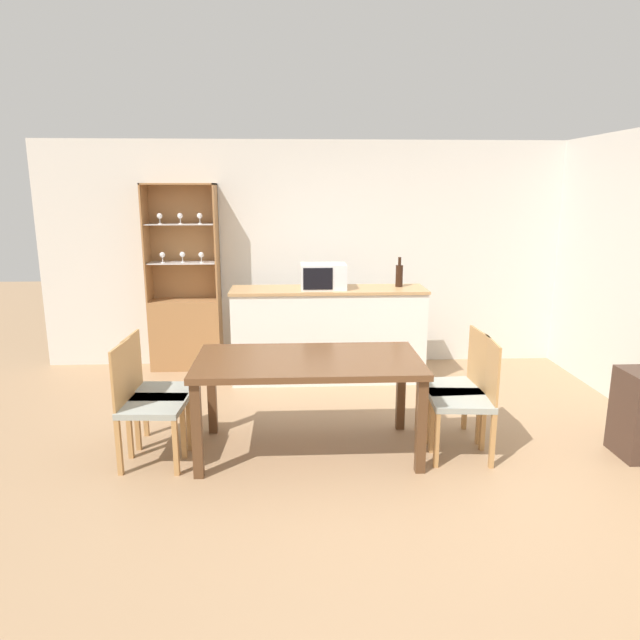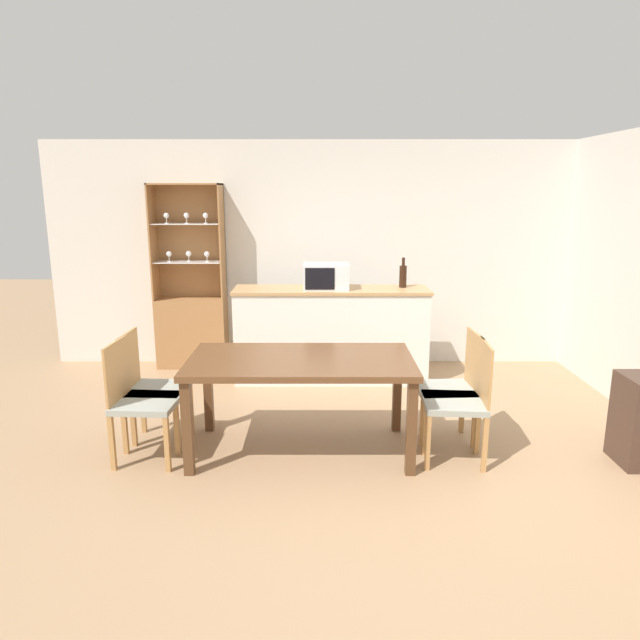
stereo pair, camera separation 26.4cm
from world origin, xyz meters
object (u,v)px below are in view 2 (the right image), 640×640
at_px(microwave, 328,276).
at_px(display_cabinet, 193,316).
at_px(dining_chair_side_right_far, 454,388).
at_px(wine_bottle, 405,276).
at_px(dining_chair_side_left_near, 142,400).
at_px(dining_table, 302,369).
at_px(dining_chair_side_left_far, 153,388).
at_px(dining_chair_side_right_near, 462,401).

bearing_deg(microwave, display_cabinet, 161.43).
height_order(dining_chair_side_right_far, wine_bottle, wine_bottle).
relative_size(dining_chair_side_left_near, microwave, 1.96).
height_order(dining_table, microwave, microwave).
bearing_deg(display_cabinet, dining_chair_side_left_near, -86.87).
xyz_separation_m(display_cabinet, dining_chair_side_left_far, (0.13, -2.10, -0.12)).
distance_m(dining_chair_side_right_far, microwave, 1.98).
distance_m(dining_chair_side_left_near, wine_bottle, 3.02).
distance_m(dining_chair_side_left_near, microwave, 2.42).
distance_m(dining_chair_side_left_far, dining_chair_side_right_far, 2.40).
xyz_separation_m(dining_chair_side_left_far, microwave, (1.41, 1.58, 0.66)).
relative_size(display_cabinet, dining_chair_side_left_near, 2.26).
xyz_separation_m(display_cabinet, dining_chair_side_right_near, (2.53, -2.37, -0.12)).
height_order(dining_chair_side_left_far, dining_chair_side_right_far, same).
relative_size(display_cabinet, wine_bottle, 6.57).
bearing_deg(wine_bottle, dining_chair_side_right_near, -84.84).
distance_m(display_cabinet, dining_chair_side_right_far, 3.29).
bearing_deg(dining_chair_side_left_far, dining_chair_side_right_far, 92.58).
bearing_deg(dining_table, dining_chair_side_right_far, 6.52).
bearing_deg(dining_table, wine_bottle, 60.50).
bearing_deg(wine_bottle, display_cabinet, 169.76).
xyz_separation_m(display_cabinet, dining_table, (1.33, -2.23, 0.08)).
bearing_deg(dining_table, display_cabinet, 120.75).
distance_m(display_cabinet, wine_bottle, 2.45).
relative_size(dining_table, dining_chair_side_left_near, 1.87).
distance_m(dining_table, dining_chair_side_right_far, 1.22).
xyz_separation_m(dining_chair_side_left_near, dining_chair_side_left_far, (-0.00, 0.27, 0.00)).
bearing_deg(dining_chair_side_right_near, dining_chair_side_left_near, 94.17).
xyz_separation_m(display_cabinet, dining_chair_side_right_far, (2.53, -2.10, -0.12)).
bearing_deg(dining_chair_side_left_near, wine_bottle, 134.67).
distance_m(dining_table, dining_chair_side_left_far, 1.22).
bearing_deg(microwave, wine_bottle, 6.42).
bearing_deg(display_cabinet, wine_bottle, -10.24).
xyz_separation_m(dining_chair_side_right_near, microwave, (-0.99, 1.86, 0.66)).
bearing_deg(dining_chair_side_left_near, dining_chair_side_right_far, 99.95).
xyz_separation_m(dining_chair_side_right_far, dining_chair_side_right_near, (-0.00, -0.28, 0.00)).
height_order(dining_table, dining_chair_side_left_near, dining_chair_side_left_near).
bearing_deg(dining_chair_side_left_far, dining_table, 86.07).
relative_size(dining_chair_side_right_far, dining_chair_side_right_near, 1.00).
relative_size(dining_table, microwave, 3.66).
distance_m(microwave, wine_bottle, 0.82).
bearing_deg(dining_chair_side_left_near, dining_chair_side_right_near, 93.40).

